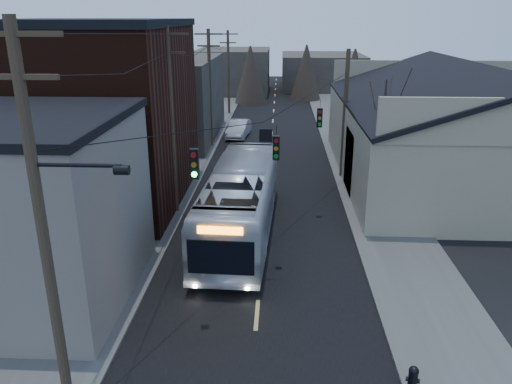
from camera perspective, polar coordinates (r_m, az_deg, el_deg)
road_surface at (r=39.28m, az=1.60°, el=4.07°), size 9.00×110.00×0.02m
sidewalk_left at (r=39.92m, az=-7.79°, el=4.22°), size 4.00×110.00×0.12m
sidewalk_right at (r=39.68m, az=11.05°, el=3.95°), size 4.00×110.00×0.12m
building_clapboard at (r=20.67m, az=-25.55°, el=-2.17°), size 8.00×8.00×7.00m
building_brick at (r=30.35m, az=-18.19°, el=8.18°), size 10.00×12.00×10.00m
building_left_far at (r=45.57m, az=-10.42°, el=10.41°), size 9.00×14.00×7.00m
warehouse at (r=35.92m, az=22.77°, el=5.50°), size 16.16×20.60×7.73m
building_far_left at (r=73.54m, az=-2.58°, el=13.67°), size 10.00×12.00×6.00m
building_far_right at (r=78.51m, az=7.54°, el=13.53°), size 12.00×14.00×5.00m
bare_tree at (r=29.26m, az=14.11°, el=5.36°), size 0.40×0.40×7.20m
utility_lines at (r=32.69m, az=-4.09°, el=9.76°), size 11.24×45.28×10.50m
bus at (r=24.76m, az=-1.78°, el=-1.05°), size 3.50×12.81×3.54m
parked_car at (r=45.66m, az=-2.00°, el=7.24°), size 2.09×4.78×1.53m
fire_hydrant at (r=16.03m, az=17.50°, el=-19.63°), size 0.42×0.29×0.86m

